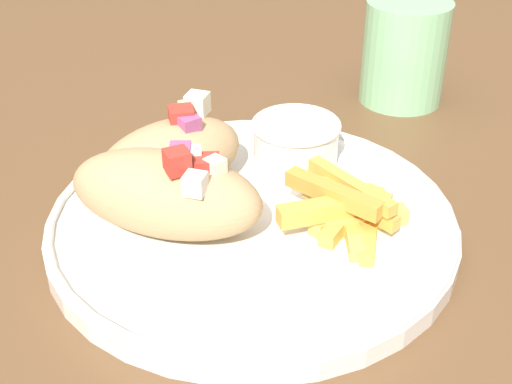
% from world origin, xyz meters
% --- Properties ---
extents(table, '(1.26, 1.26, 0.73)m').
position_xyz_m(table, '(0.00, 0.00, 0.66)').
color(table, brown).
rests_on(table, ground_plane).
extents(plate, '(0.28, 0.28, 0.02)m').
position_xyz_m(plate, '(0.00, -0.03, 0.74)').
color(plate, white).
rests_on(plate, table).
extents(pita_sandwich_near, '(0.15, 0.11, 0.07)m').
position_xyz_m(pita_sandwich_near, '(-0.06, -0.04, 0.77)').
color(pita_sandwich_near, tan).
rests_on(pita_sandwich_near, plate).
extents(pita_sandwich_far, '(0.13, 0.12, 0.06)m').
position_xyz_m(pita_sandwich_far, '(-0.05, 0.01, 0.77)').
color(pita_sandwich_far, tan).
rests_on(pita_sandwich_far, plate).
extents(fries_pile, '(0.09, 0.10, 0.03)m').
position_xyz_m(fries_pile, '(0.06, -0.04, 0.76)').
color(fries_pile, '#E5B251').
rests_on(fries_pile, plate).
extents(sauce_ramekin, '(0.07, 0.07, 0.03)m').
position_xyz_m(sauce_ramekin, '(0.04, 0.04, 0.77)').
color(sauce_ramekin, white).
rests_on(sauce_ramekin, plate).
extents(water_glass, '(0.08, 0.08, 0.09)m').
position_xyz_m(water_glass, '(0.15, 0.18, 0.77)').
color(water_glass, '#8CCC93').
rests_on(water_glass, table).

